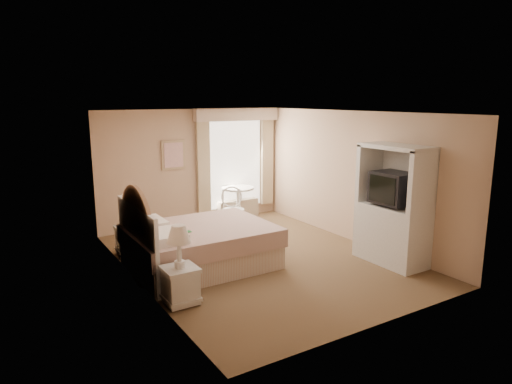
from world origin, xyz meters
TOP-DOWN VIEW (x-y plane):
  - room at (0.00, 0.00)m, footprint 4.21×5.51m
  - window at (1.05, 2.65)m, footprint 2.05×0.22m
  - framed_art at (-0.45, 2.71)m, footprint 0.52×0.04m
  - bed at (-1.11, 0.22)m, footprint 2.27×1.78m
  - nightstand_near at (-1.84, -0.92)m, footprint 0.45×0.45m
  - nightstand_far at (-1.84, 1.41)m, footprint 0.44×0.44m
  - round_table at (0.92, 2.40)m, footprint 0.73×0.73m
  - cafe_chair at (0.40, 1.69)m, footprint 0.57×0.57m
  - armoire at (1.81, -1.29)m, footprint 0.60×1.20m

SIDE VIEW (x-z plane):
  - bed at x=-1.11m, z-range -0.41..1.17m
  - nightstand_far at x=-1.84m, z-range -0.13..0.94m
  - nightstand_near at x=-1.84m, z-range -0.13..0.95m
  - round_table at x=0.92m, z-range 0.13..0.90m
  - cafe_chair at x=0.40m, z-range 0.07..1.02m
  - armoire at x=1.81m, z-range -0.17..1.82m
  - room at x=0.00m, z-range -0.01..2.50m
  - window at x=1.05m, z-range 0.09..2.60m
  - framed_art at x=-0.45m, z-range 1.24..1.86m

